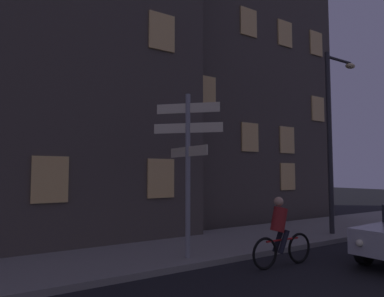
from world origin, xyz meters
The scene contains 5 objects.
sidewalk_kerb centered at (0.00, 7.66, 0.07)m, with size 40.00×3.44×0.14m, color gray.
signpost centered at (-0.22, 6.46, 2.56)m, with size 1.25×1.66×3.98m.
street_lamp centered at (5.79, 6.61, 3.81)m, with size 1.66×0.28×6.22m.
cyclist centered at (1.46, 5.06, 0.75)m, with size 1.82×0.34×1.61m.
building_right_block centered at (6.07, 13.90, 6.43)m, with size 8.91×7.96×12.86m.
Camera 1 is at (-4.58, -0.57, 2.18)m, focal length 31.62 mm.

